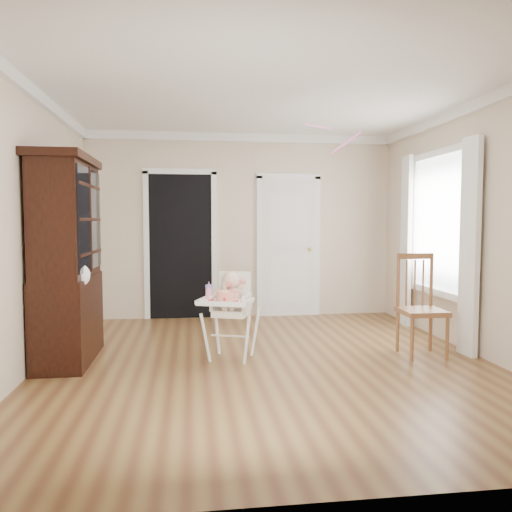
{
  "coord_description": "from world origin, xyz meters",
  "views": [
    {
      "loc": [
        -0.75,
        -4.87,
        1.42
      ],
      "look_at": [
        -0.1,
        0.11,
        1.07
      ],
      "focal_mm": 35.0,
      "sensor_mm": 36.0,
      "label": 1
    }
  ],
  "objects": [
    {
      "name": "ceiling",
      "position": [
        0.0,
        0.0,
        2.7
      ],
      "size": [
        5.0,
        5.0,
        0.0
      ],
      "primitive_type": "plane",
      "rotation": [
        3.14,
        0.0,
        0.0
      ],
      "color": "white",
      "rests_on": "wall_back"
    },
    {
      "name": "high_chair",
      "position": [
        -0.35,
        0.2,
        0.56
      ],
      "size": [
        0.7,
        0.78,
        0.91
      ],
      "rotation": [
        0.0,
        0.0,
        -0.35
      ],
      "color": "white",
      "rests_on": "floor"
    },
    {
      "name": "window_right",
      "position": [
        2.18,
        0.8,
        1.29
      ],
      "size": [
        0.13,
        1.84,
        2.3
      ],
      "color": "white",
      "rests_on": "wall_right"
    },
    {
      "name": "closet_door",
      "position": [
        0.7,
        2.48,
        1.02
      ],
      "size": [
        0.96,
        0.09,
        2.13
      ],
      "color": "white",
      "rests_on": "wall_back"
    },
    {
      "name": "wall_left",
      "position": [
        -2.25,
        0.0,
        1.35
      ],
      "size": [
        0.0,
        5.0,
        5.0
      ],
      "primitive_type": "plane",
      "rotation": [
        1.57,
        0.0,
        1.57
      ],
      "color": "beige",
      "rests_on": "floor"
    },
    {
      "name": "doorway",
      "position": [
        -0.9,
        2.48,
        1.11
      ],
      "size": [
        1.06,
        0.05,
        2.22
      ],
      "color": "black",
      "rests_on": "wall_back"
    },
    {
      "name": "crown_molding",
      "position": [
        0.0,
        0.0,
        2.64
      ],
      "size": [
        4.5,
        5.0,
        0.12
      ],
      "primitive_type": null,
      "color": "white",
      "rests_on": "ceiling"
    },
    {
      "name": "cake",
      "position": [
        -0.43,
        -0.02,
        0.68
      ],
      "size": [
        0.22,
        0.22,
        0.1
      ],
      "color": "silver",
      "rests_on": "high_chair"
    },
    {
      "name": "wall_right",
      "position": [
        2.25,
        0.0,
        1.35
      ],
      "size": [
        0.0,
        5.0,
        5.0
      ],
      "primitive_type": "plane",
      "rotation": [
        1.57,
        0.0,
        -1.57
      ],
      "color": "beige",
      "rests_on": "floor"
    },
    {
      "name": "china_cabinet",
      "position": [
        -1.99,
        0.34,
        1.04
      ],
      "size": [
        0.55,
        1.23,
        2.07
      ],
      "color": "black",
      "rests_on": "floor"
    },
    {
      "name": "baby",
      "position": [
        -0.34,
        0.22,
        0.7
      ],
      "size": [
        0.25,
        0.25,
        0.41
      ],
      "rotation": [
        0.0,
        0.0,
        -0.35
      ],
      "color": "beige",
      "rests_on": "high_chair"
    },
    {
      "name": "streamer",
      "position": [
        0.6,
        0.38,
        2.43
      ],
      "size": [
        0.22,
        0.46,
        0.15
      ],
      "primitive_type": null,
      "rotation": [
        0.26,
        0.0,
        0.4
      ],
      "color": "pink",
      "rests_on": "ceiling"
    },
    {
      "name": "dining_chair",
      "position": [
        1.66,
        0.09,
        0.5
      ],
      "size": [
        0.45,
        0.45,
        1.07
      ],
      "rotation": [
        0.0,
        0.0,
        -0.02
      ],
      "color": "brown",
      "rests_on": "floor"
    },
    {
      "name": "wall_back",
      "position": [
        0.0,
        2.5,
        1.35
      ],
      "size": [
        4.5,
        0.0,
        4.5
      ],
      "primitive_type": "plane",
      "rotation": [
        1.57,
        0.0,
        0.0
      ],
      "color": "beige",
      "rests_on": "floor"
    },
    {
      "name": "floor",
      "position": [
        0.0,
        0.0,
        0.0
      ],
      "size": [
        5.0,
        5.0,
        0.0
      ],
      "primitive_type": "plane",
      "color": "brown",
      "rests_on": "ground"
    },
    {
      "name": "sippy_cup",
      "position": [
        -0.57,
        0.18,
        0.71
      ],
      "size": [
        0.07,
        0.07,
        0.18
      ],
      "rotation": [
        0.0,
        0.0,
        -0.35
      ],
      "color": "pink",
      "rests_on": "high_chair"
    }
  ]
}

